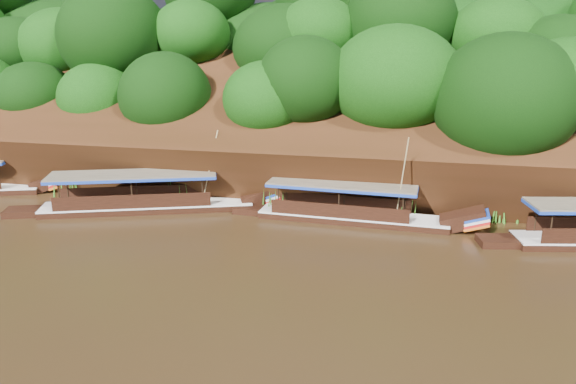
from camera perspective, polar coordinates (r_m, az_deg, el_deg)
name	(u,v)px	position (r m, az deg, el deg)	size (l,w,h in m)	color
ground	(365,285)	(24.54, 7.87, -9.30)	(160.00, 160.00, 0.00)	black
riverbank	(391,143)	(45.72, 10.38, 4.97)	(120.00, 30.06, 19.40)	black
boat_1	(364,214)	(32.05, 7.75, -2.20)	(12.76, 2.66, 5.58)	black
boat_2	(161,201)	(34.79, -12.77, -0.94)	(14.54, 6.79, 5.23)	black
reeds	(331,201)	(33.18, 4.39, -0.87)	(49.35, 2.50, 1.94)	#35701C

